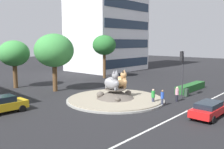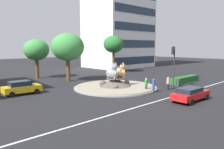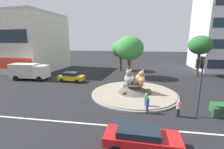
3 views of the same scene
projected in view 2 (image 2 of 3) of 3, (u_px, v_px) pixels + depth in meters
name	position (u px, v px, depth m)	size (l,w,h in m)	color
ground_plane	(115.00, 88.00, 29.48)	(160.00, 160.00, 0.00)	black
lane_centreline	(167.00, 98.00, 23.81)	(112.00, 0.20, 0.01)	silver
roundabout_island	(115.00, 85.00, 29.43)	(10.90, 10.90, 1.37)	gray
cat_statue_grey	(112.00, 72.00, 28.62)	(1.41, 2.15, 2.15)	gray
cat_statue_calico	(120.00, 72.00, 29.60)	(1.52, 2.29, 2.06)	tan
traffic_light_mast	(173.00, 58.00, 29.16)	(0.71, 0.54, 5.47)	#2D2D33
office_tower	(119.00, 13.00, 57.95)	(15.93, 12.66, 28.34)	silver
clipped_hedge_strip	(185.00, 80.00, 34.04)	(6.96, 1.20, 0.90)	#235B28
broadleaf_tree_behind_island	(68.00, 47.00, 34.79)	(5.12, 5.12, 7.59)	brown
second_tree_near_tower	(114.00, 45.00, 45.93)	(4.15, 4.15, 7.70)	brown
third_tree_left	(36.00, 50.00, 37.80)	(4.27, 4.27, 6.73)	brown
pedestrian_green_shirt	(146.00, 84.00, 27.28)	(0.38, 0.38, 1.64)	#33384C
pedestrian_blue_shirt	(153.00, 85.00, 26.55)	(0.34, 0.34, 1.67)	#33384C
pedestrian_pink_shirt	(168.00, 83.00, 28.24)	(0.38, 0.38, 1.66)	black
hatchback_near_shophouse	(21.00, 87.00, 25.49)	(4.25, 2.27, 1.58)	gold
parked_car_right	(190.00, 94.00, 22.48)	(4.85, 2.15, 1.38)	red
litter_bin	(179.00, 83.00, 30.83)	(0.56, 0.56, 0.90)	#2D4233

